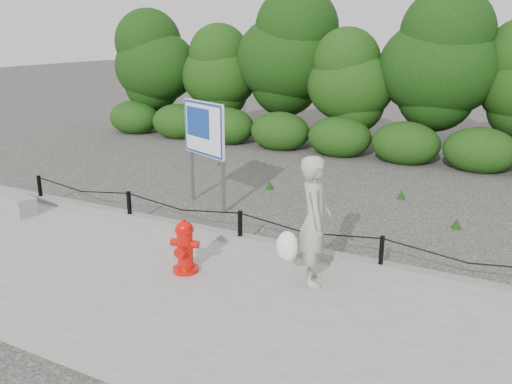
{
  "coord_description": "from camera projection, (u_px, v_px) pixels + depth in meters",
  "views": [
    {
      "loc": [
        4.44,
        -7.67,
        3.69
      ],
      "look_at": [
        0.21,
        0.2,
        1.0
      ],
      "focal_mm": 38.0,
      "sensor_mm": 36.0,
      "label": 1
    }
  ],
  "objects": [
    {
      "name": "advertising_sign",
      "position": [
        204.0,
        133.0,
        11.32
      ],
      "size": [
        1.33,
        0.62,
        2.27
      ],
      "rotation": [
        0.0,
        0.0,
        -0.4
      ],
      "color": "slate",
      "rests_on": "ground"
    },
    {
      "name": "ground",
      "position": [
        240.0,
        247.0,
        9.55
      ],
      "size": [
        90.0,
        90.0,
        0.0
      ],
      "primitive_type": "plane",
      "color": "#2D2B28",
      "rests_on": "ground"
    },
    {
      "name": "pedestrian",
      "position": [
        313.0,
        222.0,
        7.83
      ],
      "size": [
        0.88,
        0.83,
        1.92
      ],
      "rotation": [
        0.0,
        0.0,
        2.01
      ],
      "color": "#A39F8C",
      "rests_on": "sidewalk"
    },
    {
      "name": "treeline",
      "position": [
        388.0,
        67.0,
        16.36
      ],
      "size": [
        20.41,
        3.77,
        4.95
      ],
      "color": "black",
      "rests_on": "ground"
    },
    {
      "name": "chain_barrier",
      "position": [
        240.0,
        223.0,
        9.42
      ],
      "size": [
        10.06,
        0.06,
        0.6
      ],
      "color": "black",
      "rests_on": "sidewalk"
    },
    {
      "name": "fire_hydrant",
      "position": [
        185.0,
        247.0,
        8.3
      ],
      "size": [
        0.48,
        0.5,
        0.86
      ],
      "rotation": [
        0.0,
        0.0,
        0.23
      ],
      "color": "red",
      "rests_on": "sidewalk"
    },
    {
      "name": "sidewalk",
      "position": [
        172.0,
        292.0,
        7.85
      ],
      "size": [
        14.0,
        4.0,
        0.08
      ],
      "primitive_type": "cube",
      "color": "gray",
      "rests_on": "ground"
    },
    {
      "name": "concrete_block",
      "position": [
        15.0,
        203.0,
        11.13
      ],
      "size": [
        1.19,
        0.62,
        0.36
      ],
      "primitive_type": "cube",
      "rotation": [
        0.0,
        0.0,
        -0.21
      ],
      "color": "gray",
      "rests_on": "sidewalk"
    },
    {
      "name": "curb",
      "position": [
        242.0,
        239.0,
        9.55
      ],
      "size": [
        14.0,
        0.22,
        0.14
      ],
      "primitive_type": "cube",
      "color": "slate",
      "rests_on": "sidewalk"
    }
  ]
}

